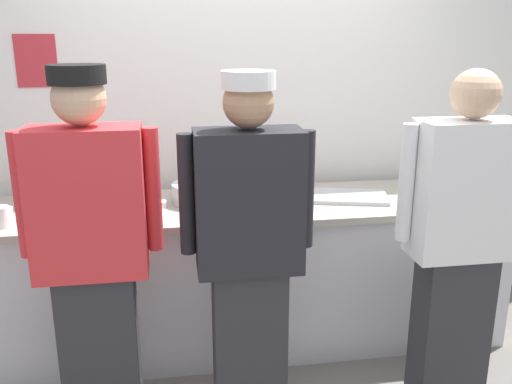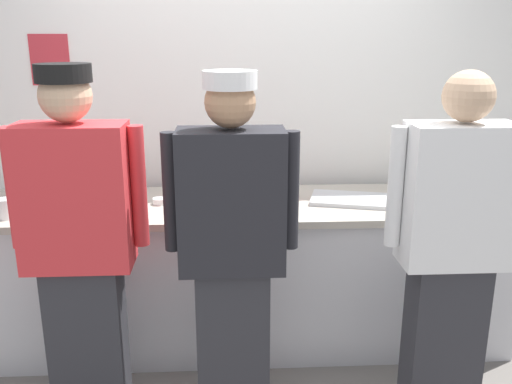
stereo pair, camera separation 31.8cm
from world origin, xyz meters
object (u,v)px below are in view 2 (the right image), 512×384
(squeeze_bottle_spare, at_px, (51,182))
(deli_cup, at_px, (5,209))
(plate_stack_front, at_px, (59,204))
(ramekin_yellow_sauce, at_px, (160,201))
(sheet_tray, at_px, (351,199))
(chef_center, at_px, (232,248))
(squeeze_bottle_primary, at_px, (290,184))
(chef_near_left, at_px, (80,245))
(chef_far_right, at_px, (452,247))
(mixing_bowl_steel, at_px, (200,191))
(chefs_knife, at_px, (457,205))
(ramekin_green_sauce, at_px, (11,203))
(ramekin_red_sauce, at_px, (97,200))
(squeeze_bottle_secondary, at_px, (418,186))

(squeeze_bottle_spare, relative_size, deli_cup, 1.73)
(plate_stack_front, bearing_deg, ramekin_yellow_sauce, 4.28)
(deli_cup, bearing_deg, sheet_tray, 6.19)
(chef_center, relative_size, plate_stack_front, 8.14)
(chef_center, distance_m, squeeze_bottle_primary, 0.85)
(chef_near_left, height_order, chef_center, chef_near_left)
(chef_far_right, relative_size, mixing_bowl_steel, 5.32)
(ramekin_yellow_sauce, relative_size, chefs_knife, 0.31)
(squeeze_bottle_primary, bearing_deg, ramekin_green_sauce, -178.22)
(chef_center, xyz_separation_m, chef_far_right, (1.01, -0.03, -0.01))
(plate_stack_front, bearing_deg, ramekin_red_sauce, 16.57)
(chef_far_right, height_order, squeeze_bottle_spare, chef_far_right)
(mixing_bowl_steel, height_order, squeeze_bottle_secondary, squeeze_bottle_secondary)
(squeeze_bottle_primary, distance_m, chefs_knife, 0.97)
(chef_center, bearing_deg, mixing_bowl_steel, 102.74)
(plate_stack_front, relative_size, squeeze_bottle_spare, 1.11)
(ramekin_green_sauce, xyz_separation_m, ramekin_yellow_sauce, (0.84, 0.01, -0.00))
(plate_stack_front, bearing_deg, chef_center, -35.28)
(chef_far_right, bearing_deg, chef_near_left, 177.98)
(ramekin_yellow_sauce, distance_m, ramekin_red_sauce, 0.36)
(sheet_tray, xyz_separation_m, ramekin_red_sauce, (-1.47, 0.03, 0.01))
(chef_center, height_order, squeeze_bottle_secondary, chef_center)
(ramekin_red_sauce, bearing_deg, ramekin_green_sauce, -177.12)
(ramekin_yellow_sauce, height_order, ramekin_red_sauce, ramekin_red_sauce)
(chef_near_left, relative_size, mixing_bowl_steel, 5.40)
(chef_center, xyz_separation_m, sheet_tray, (0.70, 0.72, -0.00))
(chef_center, relative_size, ramekin_yellow_sauce, 20.18)
(ramekin_yellow_sauce, bearing_deg, squeeze_bottle_secondary, -0.32)
(sheet_tray, height_order, squeeze_bottle_primary, squeeze_bottle_primary)
(chef_center, height_order, ramekin_yellow_sauce, chef_center)
(squeeze_bottle_secondary, xyz_separation_m, ramekin_yellow_sauce, (-1.51, 0.01, -0.07))
(ramekin_green_sauce, bearing_deg, squeeze_bottle_secondary, -0.06)
(sheet_tray, relative_size, deli_cup, 4.20)
(mixing_bowl_steel, height_order, deli_cup, mixing_bowl_steel)
(chef_near_left, xyz_separation_m, sheet_tray, (1.39, 0.69, -0.02))
(sheet_tray, xyz_separation_m, deli_cup, (-1.90, -0.21, 0.04))
(squeeze_bottle_spare, height_order, chefs_knife, squeeze_bottle_spare)
(chef_near_left, height_order, sheet_tray, chef_near_left)
(squeeze_bottle_spare, bearing_deg, squeeze_bottle_primary, -5.65)
(chef_center, relative_size, mixing_bowl_steel, 5.31)
(squeeze_bottle_spare, bearing_deg, chefs_knife, -7.33)
(chef_far_right, bearing_deg, deli_cup, 166.27)
(squeeze_bottle_secondary, height_order, squeeze_bottle_spare, squeeze_bottle_spare)
(chef_near_left, xyz_separation_m, ramekin_green_sauce, (-0.56, 0.69, -0.01))
(plate_stack_front, relative_size, mixing_bowl_steel, 0.65)
(mixing_bowl_steel, xyz_separation_m, squeeze_bottle_primary, (0.53, -0.01, 0.04))
(sheet_tray, distance_m, squeeze_bottle_secondary, 0.40)
(chef_far_right, bearing_deg, plate_stack_front, 160.21)
(sheet_tray, distance_m, chefs_knife, 0.61)
(mixing_bowl_steel, height_order, squeeze_bottle_primary, squeeze_bottle_primary)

